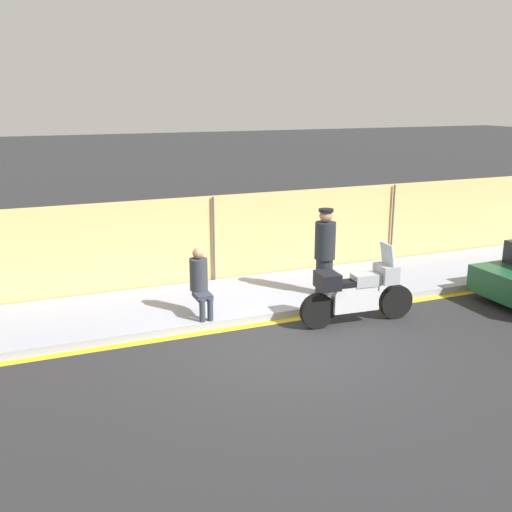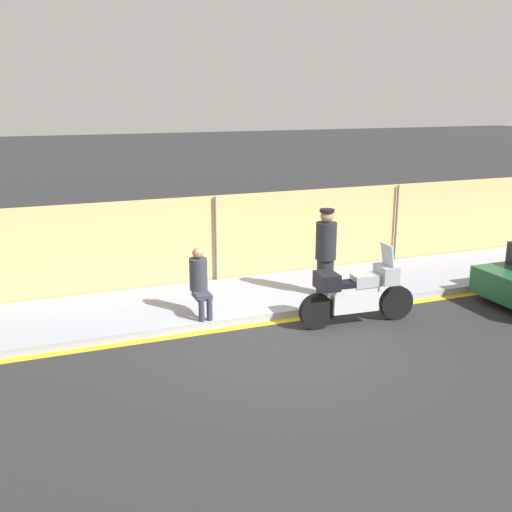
% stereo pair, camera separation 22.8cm
% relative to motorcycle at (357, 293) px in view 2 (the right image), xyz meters
% --- Properties ---
extents(ground_plane, '(120.00, 120.00, 0.00)m').
position_rel_motorcycle_xyz_m(ground_plane, '(-1.76, -0.49, -0.61)').
color(ground_plane, '#262628').
extents(sidewalk, '(35.25, 2.50, 0.15)m').
position_rel_motorcycle_xyz_m(sidewalk, '(-1.76, 1.95, -0.54)').
color(sidewalk, '#8E93A3').
rests_on(sidewalk, ground_plane).
extents(curb_paint_stripe, '(35.25, 0.18, 0.01)m').
position_rel_motorcycle_xyz_m(curb_paint_stripe, '(-1.76, 0.61, -0.61)').
color(curb_paint_stripe, gold).
rests_on(curb_paint_stripe, ground_plane).
extents(storefront_fence, '(33.49, 0.17, 2.05)m').
position_rel_motorcycle_xyz_m(storefront_fence, '(-1.76, 3.29, 0.41)').
color(storefront_fence, '#E5B26B').
rests_on(storefront_fence, ground_plane).
extents(motorcycle, '(2.33, 0.59, 1.52)m').
position_rel_motorcycle_xyz_m(motorcycle, '(0.00, 0.00, 0.00)').
color(motorcycle, black).
rests_on(motorcycle, ground_plane).
extents(officer_standing, '(0.43, 0.43, 1.82)m').
position_rel_motorcycle_xyz_m(officer_standing, '(0.05, 1.36, 0.46)').
color(officer_standing, '#1E2328').
rests_on(officer_standing, sidewalk).
extents(person_seated_on_curb, '(0.34, 0.66, 1.30)m').
position_rel_motorcycle_xyz_m(person_seated_on_curb, '(-2.72, 1.16, 0.26)').
color(person_seated_on_curb, '#2D3342').
rests_on(person_seated_on_curb, sidewalk).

